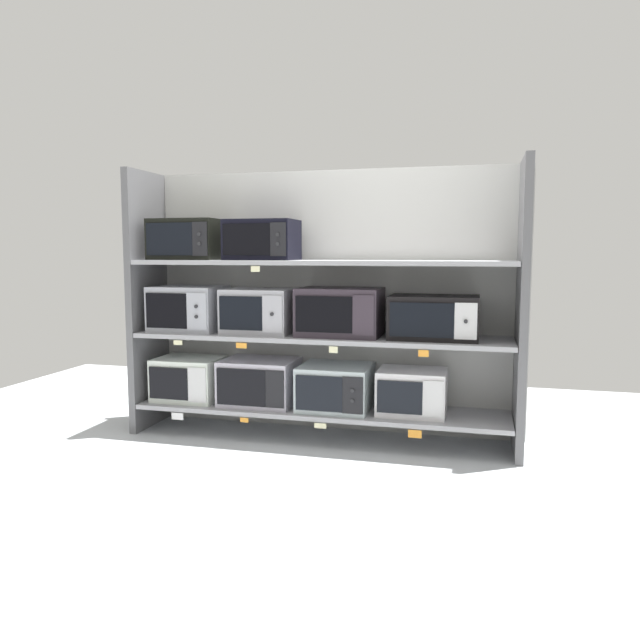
{
  "coord_description": "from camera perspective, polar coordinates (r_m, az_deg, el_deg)",
  "views": [
    {
      "loc": [
        1.02,
        -3.94,
        1.26
      ],
      "look_at": [
        0.0,
        0.0,
        0.81
      ],
      "focal_mm": 34.39,
      "sensor_mm": 36.0,
      "label": 1
    }
  ],
  "objects": [
    {
      "name": "microwave_3",
      "position": [
        4.05,
        8.56,
        -6.63
      ],
      "size": [
        0.44,
        0.35,
        0.29
      ],
      "color": "silver",
      "rests_on": "shelf_0"
    },
    {
      "name": "price_tag_2",
      "position": [
        3.96,
        0.03,
        -9.82
      ],
      "size": [
        0.08,
        0.0,
        0.03
      ],
      "primitive_type": "cube",
      "color": "beige"
    },
    {
      "name": "microwave_2",
      "position": [
        4.14,
        1.47,
        -6.26
      ],
      "size": [
        0.47,
        0.44,
        0.3
      ],
      "color": "#B0BEC0",
      "rests_on": "shelf_0"
    },
    {
      "name": "shelf_2",
      "position": [
        4.07,
        -0.0,
        5.37
      ],
      "size": [
        2.51,
        0.5,
        0.03
      ],
      "primitive_type": "cube",
      "color": "#99999E"
    },
    {
      "name": "microwave_4",
      "position": [
        4.42,
        -12.1,
        1.07
      ],
      "size": [
        0.47,
        0.41,
        0.31
      ],
      "color": "#9FA1AA",
      "rests_on": "shelf_1"
    },
    {
      "name": "microwave_1",
      "position": [
        4.29,
        -5.65,
        -5.74
      ],
      "size": [
        0.5,
        0.4,
        0.31
      ],
      "color": "#B7B1C0",
      "rests_on": "shelf_0"
    },
    {
      "name": "price_tag_1",
      "position": [
        4.11,
        -7.06,
        -9.22
      ],
      "size": [
        0.06,
        0.0,
        0.03
      ],
      "primitive_type": "cube",
      "color": "orange"
    },
    {
      "name": "shelf_0",
      "position": [
        4.2,
        -0.0,
        -8.34
      ],
      "size": [
        2.51,
        0.5,
        0.03
      ],
      "primitive_type": "cube",
      "color": "#99999E",
      "rests_on": "ground"
    },
    {
      "name": "price_tag_4",
      "position": [
        4.2,
        -13.08,
        -2.06
      ],
      "size": [
        0.06,
        0.0,
        0.03
      ],
      "primitive_type": "cube",
      "color": "beige"
    },
    {
      "name": "back_panel",
      "position": [
        4.34,
        0.9,
        1.75
      ],
      "size": [
        2.71,
        0.04,
        1.82
      ],
      "primitive_type": "cube",
      "color": "#B2B2AD",
      "rests_on": "ground"
    },
    {
      "name": "ground",
      "position": [
        3.36,
        -4.47,
        -15.9
      ],
      "size": [
        6.51,
        6.0,
        0.02
      ],
      "primitive_type": "cube",
      "color": "#B2B7BC"
    },
    {
      "name": "price_tag_0",
      "position": [
        4.31,
        -13.12,
        -8.72
      ],
      "size": [
        0.09,
        0.0,
        0.05
      ],
      "primitive_type": "cube",
      "color": "white"
    },
    {
      "name": "price_tag_8",
      "position": [
        3.93,
        -6.04,
        4.74
      ],
      "size": [
        0.06,
        0.0,
        0.04
      ],
      "primitive_type": "cube",
      "color": "beige"
    },
    {
      "name": "microwave_8",
      "position": [
        4.4,
        -12.24,
        7.33
      ],
      "size": [
        0.47,
        0.36,
        0.28
      ],
      "color": "black",
      "rests_on": "shelf_2"
    },
    {
      "name": "price_tag_6",
      "position": [
        3.83,
        1.25,
        -2.78
      ],
      "size": [
        0.06,
        0.0,
        0.04
      ],
      "primitive_type": "cube",
      "color": "beige"
    },
    {
      "name": "price_tag_7",
      "position": [
        3.74,
        9.61,
        -3.09
      ],
      "size": [
        0.06,
        0.0,
        0.04
      ],
      "primitive_type": "cube",
      "color": "orange"
    },
    {
      "name": "microwave_9",
      "position": [
        4.18,
        -5.42,
        7.43
      ],
      "size": [
        0.46,
        0.34,
        0.27
      ],
      "color": "black",
      "rests_on": "shelf_2"
    },
    {
      "name": "price_tag_5",
      "position": [
        4.01,
        -7.33,
        -2.37
      ],
      "size": [
        0.07,
        0.0,
        0.04
      ],
      "primitive_type": "cube",
      "color": "orange"
    },
    {
      "name": "microwave_6",
      "position": [
        4.05,
        1.89,
        0.77
      ],
      "size": [
        0.54,
        0.4,
        0.32
      ],
      "color": "#332A33",
      "rests_on": "shelf_1"
    },
    {
      "name": "upright_left",
      "position": [
        4.57,
        -15.76,
        1.74
      ],
      "size": [
        0.05,
        0.5,
        1.82
      ],
      "primitive_type": "cube",
      "color": "#5B5B5E",
      "rests_on": "ground"
    },
    {
      "name": "price_tag_3",
      "position": [
        3.86,
        8.82,
        -10.44
      ],
      "size": [
        0.08,
        0.0,
        0.05
      ],
      "primitive_type": "cube",
      "color": "orange"
    },
    {
      "name": "microwave_7",
      "position": [
        3.96,
        10.55,
        0.25
      ],
      "size": [
        0.56,
        0.37,
        0.28
      ],
      "color": "black",
      "rests_on": "shelf_1"
    },
    {
      "name": "microwave_0",
      "position": [
        4.5,
        -12.07,
        -5.35
      ],
      "size": [
        0.45,
        0.38,
        0.3
      ],
      "color": "silver",
      "rests_on": "shelf_0"
    },
    {
      "name": "microwave_5",
      "position": [
        4.21,
        -5.62,
        0.86
      ],
      "size": [
        0.46,
        0.39,
        0.3
      ],
      "color": "#A5A5AC",
      "rests_on": "shelf_1"
    },
    {
      "name": "shelf_1",
      "position": [
        4.11,
        -0.0,
        -1.6
      ],
      "size": [
        2.51,
        0.5,
        0.03
      ],
      "primitive_type": "cube",
      "color": "#99999E"
    },
    {
      "name": "upright_right",
      "position": [
        3.96,
        18.28,
        0.98
      ],
      "size": [
        0.05,
        0.5,
        1.82
      ],
      "primitive_type": "cube",
      "color": "#5B5B5E",
      "rests_on": "ground"
    }
  ]
}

